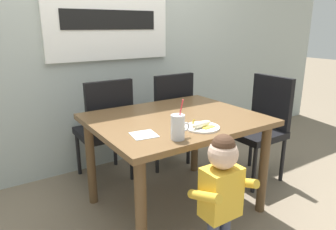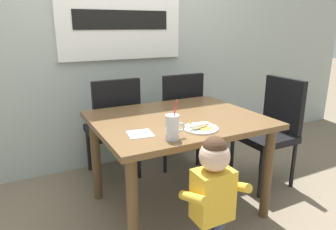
# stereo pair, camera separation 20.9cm
# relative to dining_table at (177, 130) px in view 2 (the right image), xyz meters

# --- Properties ---
(ground_plane) EXTENTS (24.00, 24.00, 0.00)m
(ground_plane) POSITION_rel_dining_table_xyz_m (0.00, 0.00, -0.64)
(ground_plane) COLOR #7A6B56
(back_wall) EXTENTS (6.40, 0.17, 2.90)m
(back_wall) POSITION_rel_dining_table_xyz_m (-0.00, 1.11, 0.81)
(back_wall) COLOR #ADB7B2
(back_wall) RESTS_ON ground
(dining_table) EXTENTS (1.21, 1.00, 0.75)m
(dining_table) POSITION_rel_dining_table_xyz_m (0.00, 0.00, 0.00)
(dining_table) COLOR brown
(dining_table) RESTS_ON ground
(dining_chair_left) EXTENTS (0.44, 0.44, 0.96)m
(dining_chair_left) POSITION_rel_dining_table_xyz_m (-0.27, 0.69, -0.10)
(dining_chair_left) COLOR black
(dining_chair_left) RESTS_ON ground
(dining_chair_right) EXTENTS (0.44, 0.44, 0.96)m
(dining_chair_right) POSITION_rel_dining_table_xyz_m (0.38, 0.68, -0.10)
(dining_chair_right) COLOR black
(dining_chair_right) RESTS_ON ground
(dining_chair_far) EXTENTS (0.44, 0.44, 0.96)m
(dining_chair_far) POSITION_rel_dining_table_xyz_m (0.96, -0.01, -0.10)
(dining_chair_far) COLOR black
(dining_chair_far) RESTS_ON ground
(toddler_standing) EXTENTS (0.33, 0.24, 0.84)m
(toddler_standing) POSITION_rel_dining_table_xyz_m (-0.14, -0.66, -0.12)
(toddler_standing) COLOR #3F4760
(toddler_standing) RESTS_ON ground
(milk_cup) EXTENTS (0.13, 0.08, 0.25)m
(milk_cup) POSITION_rel_dining_table_xyz_m (-0.25, -0.39, 0.17)
(milk_cup) COLOR silver
(milk_cup) RESTS_ON dining_table
(snack_plate) EXTENTS (0.23, 0.23, 0.01)m
(snack_plate) POSITION_rel_dining_table_xyz_m (-0.00, -0.31, 0.11)
(snack_plate) COLOR white
(snack_plate) RESTS_ON dining_table
(peeled_banana) EXTENTS (0.17, 0.11, 0.07)m
(peeled_banana) POSITION_rel_dining_table_xyz_m (-0.01, -0.32, 0.13)
(peeled_banana) COLOR #F4EAC6
(peeled_banana) RESTS_ON snack_plate
(paper_napkin) EXTENTS (0.17, 0.17, 0.00)m
(paper_napkin) POSITION_rel_dining_table_xyz_m (-0.38, -0.22, 0.11)
(paper_napkin) COLOR silver
(paper_napkin) RESTS_ON dining_table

